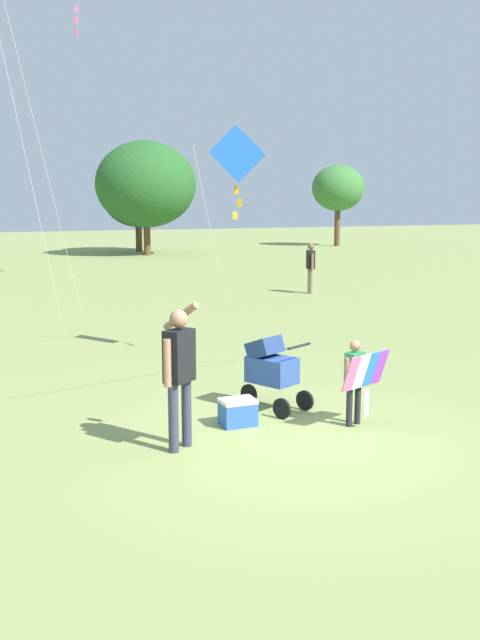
# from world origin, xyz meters

# --- Properties ---
(ground_plane) EXTENTS (120.00, 120.00, 0.00)m
(ground_plane) POSITION_xyz_m (0.00, 0.00, 0.00)
(ground_plane) COLOR #849351
(treeline_distant) EXTENTS (44.12, 6.96, 5.89)m
(treeline_distant) POSITION_xyz_m (0.62, 29.69, 3.49)
(treeline_distant) COLOR brown
(treeline_distant) RESTS_ON ground
(child_with_butterfly_kite) EXTENTS (0.77, 0.49, 1.12)m
(child_with_butterfly_kite) POSITION_xyz_m (1.04, 0.26, 0.67)
(child_with_butterfly_kite) COLOR #232328
(child_with_butterfly_kite) RESTS_ON ground
(person_adult_flyer) EXTENTS (0.51, 0.66, 1.73)m
(person_adult_flyer) POSITION_xyz_m (-1.32, 0.30, 1.00)
(person_adult_flyer) COLOR #33384C
(person_adult_flyer) RESTS_ON ground
(stroller) EXTENTS (0.82, 1.10, 1.03)m
(stroller) POSITION_xyz_m (0.34, 1.35, 0.61)
(stroller) COLOR black
(stroller) RESTS_ON ground
(kite_adult_black) EXTENTS (2.51, 4.24, 4.18)m
(kite_adult_black) POSITION_xyz_m (1.00, 4.21, 3.54)
(kite_adult_black) COLOR blue
(kite_adult_black) RESTS_ON ground
(person_red_shirt) EXTENTS (0.28, 0.49, 1.56)m
(person_red_shirt) POSITION_xyz_m (6.73, 12.09, 0.92)
(person_red_shirt) COLOR #7F705B
(person_red_shirt) RESTS_ON ground
(cooler_box) EXTENTS (0.45, 0.33, 0.35)m
(cooler_box) POSITION_xyz_m (-0.36, 0.85, 0.18)
(cooler_box) COLOR #2D5BB7
(cooler_box) RESTS_ON ground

